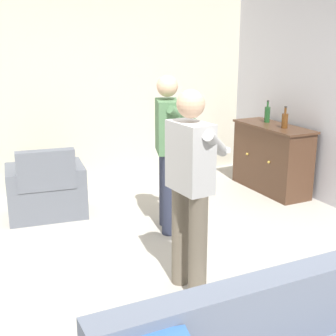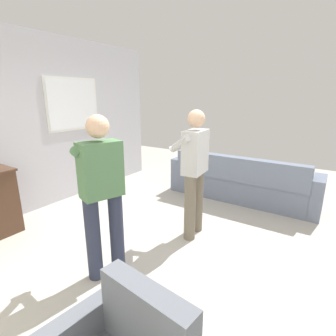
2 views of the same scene
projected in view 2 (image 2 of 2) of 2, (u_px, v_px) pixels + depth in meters
ground at (175, 254)px, 3.16m from camera, size 10.40×10.40×0.00m
wall_back_with_window at (35, 123)px, 4.20m from camera, size 5.20×0.15×2.80m
couch at (239, 183)px, 4.67m from camera, size 0.57×2.62×0.84m
person_standing_left at (102, 190)px, 2.60m from camera, size 0.53×0.52×1.68m
person_standing_right at (194, 168)px, 3.37m from camera, size 0.56×0.49×1.68m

